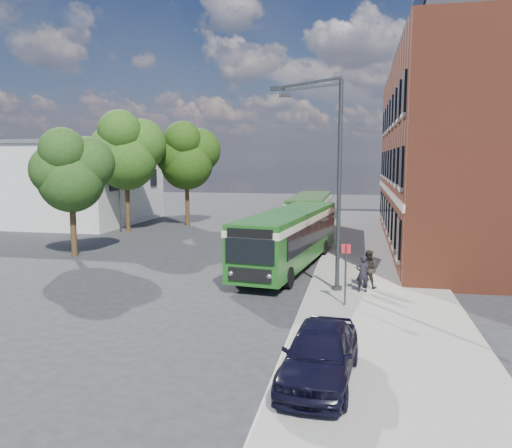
% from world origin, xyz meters
% --- Properties ---
extents(ground, '(120.00, 120.00, 0.00)m').
position_xyz_m(ground, '(0.00, 0.00, 0.00)').
color(ground, '#272629').
rests_on(ground, ground).
extents(pavement, '(6.00, 48.00, 0.15)m').
position_xyz_m(pavement, '(7.00, 8.00, 0.07)').
color(pavement, gray).
rests_on(pavement, ground).
extents(kerb_line, '(0.12, 48.00, 0.01)m').
position_xyz_m(kerb_line, '(3.95, 8.00, 0.01)').
color(kerb_line, beige).
rests_on(kerb_line, ground).
extents(brick_office, '(12.10, 26.00, 14.20)m').
position_xyz_m(brick_office, '(14.00, 12.00, 6.97)').
color(brick_office, brown).
rests_on(brick_office, ground).
extents(white_building, '(9.40, 13.40, 7.30)m').
position_xyz_m(white_building, '(-18.00, 18.00, 3.66)').
color(white_building, silver).
rests_on(white_building, ground).
extents(flagpole, '(0.95, 0.10, 9.00)m').
position_xyz_m(flagpole, '(-12.45, 13.00, 4.94)').
color(flagpole, '#333638').
rests_on(flagpole, ground).
extents(street_lamp, '(2.96, 2.38, 9.00)m').
position_xyz_m(street_lamp, '(4.84, -2.00, 4.79)').
color(street_lamp, '#333638').
rests_on(street_lamp, ground).
extents(bus_stop_sign, '(0.35, 0.08, 2.52)m').
position_xyz_m(bus_stop_sign, '(5.60, -4.20, 1.51)').
color(bus_stop_sign, '#333638').
rests_on(bus_stop_sign, ground).
extents(bus_front, '(4.18, 12.76, 3.02)m').
position_xyz_m(bus_front, '(2.46, 2.81, 1.83)').
color(bus_front, '#1C561A').
rests_on(bus_front, ground).
extents(bus_rear, '(2.65, 10.90, 3.02)m').
position_xyz_m(bus_rear, '(2.39, 14.83, 1.83)').
color(bus_rear, '#29501B').
rests_on(bus_rear, ground).
extents(parked_car, '(2.05, 4.42, 1.47)m').
position_xyz_m(parked_car, '(5.16, -11.13, 0.88)').
color(parked_car, black).
rests_on(parked_car, pavement).
extents(pedestrian_a, '(0.63, 0.47, 1.58)m').
position_xyz_m(pedestrian_a, '(6.27, -2.12, 0.94)').
color(pedestrian_a, black).
rests_on(pedestrian_a, pavement).
extents(pedestrian_b, '(0.93, 0.80, 1.68)m').
position_xyz_m(pedestrian_b, '(6.50, -1.35, 0.99)').
color(pedestrian_b, black).
rests_on(pedestrian_b, pavement).
extents(tree_left, '(4.47, 4.25, 7.54)m').
position_xyz_m(tree_left, '(-10.44, 3.13, 5.12)').
color(tree_left, '#3A2615').
rests_on(tree_left, ground).
extents(tree_mid, '(5.64, 5.36, 9.52)m').
position_xyz_m(tree_mid, '(-11.95, 13.38, 6.46)').
color(tree_mid, '#3A2615').
rests_on(tree_mid, ground).
extents(tree_right, '(5.30, 5.04, 8.95)m').
position_xyz_m(tree_right, '(-8.53, 17.81, 6.08)').
color(tree_right, '#3A2615').
rests_on(tree_right, ground).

